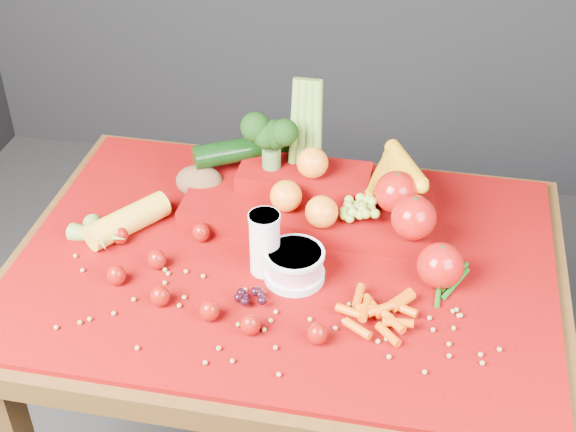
% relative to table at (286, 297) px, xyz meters
% --- Properties ---
extents(table, '(1.10, 0.80, 0.75)m').
position_rel_table_xyz_m(table, '(0.00, 0.00, 0.00)').
color(table, '#39230D').
rests_on(table, ground).
extents(red_cloth, '(1.05, 0.75, 0.01)m').
position_rel_table_xyz_m(red_cloth, '(0.00, 0.00, 0.10)').
color(red_cloth, '#7A0405').
rests_on(red_cloth, table).
extents(milk_glass, '(0.06, 0.06, 0.13)m').
position_rel_table_xyz_m(milk_glass, '(-0.03, -0.04, 0.18)').
color(milk_glass, white).
rests_on(milk_glass, red_cloth).
extents(yogurt_bowl, '(0.12, 0.12, 0.06)m').
position_rel_table_xyz_m(yogurt_bowl, '(0.03, -0.06, 0.14)').
color(yogurt_bowl, silver).
rests_on(yogurt_bowl, red_cloth).
extents(strawberry_scatter, '(0.48, 0.28, 0.05)m').
position_rel_table_xyz_m(strawberry_scatter, '(-0.16, -0.13, 0.13)').
color(strawberry_scatter, '#840203').
rests_on(strawberry_scatter, red_cloth).
extents(dark_grape_cluster, '(0.06, 0.05, 0.03)m').
position_rel_table_xyz_m(dark_grape_cluster, '(-0.03, -0.15, 0.12)').
color(dark_grape_cluster, black).
rests_on(dark_grape_cluster, red_cloth).
extents(soybean_scatter, '(0.84, 0.24, 0.01)m').
position_rel_table_xyz_m(soybean_scatter, '(0.00, -0.20, 0.11)').
color(soybean_scatter, olive).
rests_on(soybean_scatter, red_cloth).
extents(corn_ear, '(0.25, 0.27, 0.06)m').
position_rel_table_xyz_m(corn_ear, '(-0.37, -0.01, 0.13)').
color(corn_ear, yellow).
rests_on(corn_ear, red_cloth).
extents(potato, '(0.11, 0.08, 0.07)m').
position_rel_table_xyz_m(potato, '(-0.23, 0.17, 0.14)').
color(potato, '#53321F').
rests_on(potato, red_cloth).
extents(baby_carrot_pile, '(0.17, 0.17, 0.03)m').
position_rel_table_xyz_m(baby_carrot_pile, '(0.19, -0.15, 0.12)').
color(baby_carrot_pile, '#C94C07').
rests_on(baby_carrot_pile, red_cloth).
extents(green_bean_pile, '(0.14, 0.12, 0.01)m').
position_rel_table_xyz_m(green_bean_pile, '(0.32, -0.01, 0.11)').
color(green_bean_pile, '#145613').
rests_on(green_bean_pile, red_cloth).
extents(produce_mound, '(0.60, 0.39, 0.27)m').
position_rel_table_xyz_m(produce_mound, '(0.06, 0.15, 0.17)').
color(produce_mound, '#7A0405').
rests_on(produce_mound, red_cloth).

